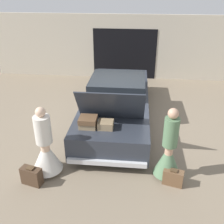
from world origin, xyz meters
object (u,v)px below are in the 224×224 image
at_px(person_right, 168,154).
at_px(suitcase_beside_left_person, 32,176).
at_px(car, 117,102).
at_px(person_left, 46,150).
at_px(suitcase_beside_right_person, 173,177).

distance_m(person_right, suitcase_beside_left_person, 3.08).
relative_size(car, person_left, 3.22).
bearing_deg(suitcase_beside_right_person, car, 116.90).
distance_m(person_left, suitcase_beside_left_person, 0.63).
height_order(car, suitcase_beside_left_person, car).
bearing_deg(suitcase_beside_left_person, person_right, 10.52).
distance_m(car, person_right, 3.06).
bearing_deg(person_left, suitcase_beside_right_person, 82.66).
xyz_separation_m(car, person_right, (1.39, -2.72, 0.03)).
distance_m(person_left, suitcase_beside_right_person, 2.94).
xyz_separation_m(person_left, suitcase_beside_right_person, (2.90, -0.15, -0.41)).
relative_size(person_left, suitcase_beside_right_person, 3.58).
relative_size(person_left, suitcase_beside_left_person, 3.40).
xyz_separation_m(person_left, suitcase_beside_left_person, (-0.22, -0.44, -0.39)).
relative_size(person_left, person_right, 0.97).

